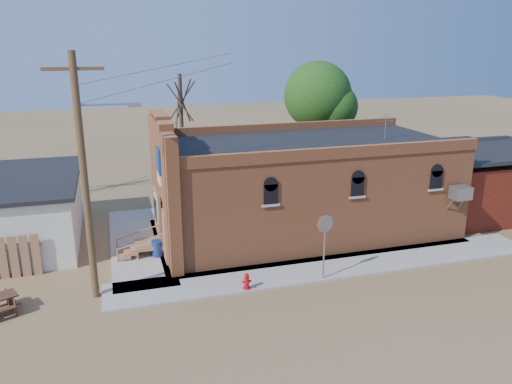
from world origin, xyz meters
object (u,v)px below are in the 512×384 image
object	(u,v)px
utility_pole	(86,175)
fire_hydrant	(247,281)
stop_sign	(325,230)
trash_barrel	(157,248)
brick_bar	(299,187)

from	to	relation	value
utility_pole	fire_hydrant	size ratio (longest dim) A/B	13.91
fire_hydrant	stop_sign	xyz separation A→B (m)	(3.21, 0.00, 1.77)
stop_sign	trash_barrel	world-z (taller)	stop_sign
brick_bar	trash_barrel	bearing A→B (deg)	-169.32
brick_bar	fire_hydrant	world-z (taller)	brick_bar
trash_barrel	stop_sign	bearing A→B (deg)	-33.71
brick_bar	fire_hydrant	xyz separation A→B (m)	(-4.25, -5.50, -1.94)
fire_hydrant	trash_barrel	xyz separation A→B (m)	(-2.98, 4.13, 0.05)
utility_pole	stop_sign	xyz separation A→B (m)	(8.75, -1.20, -2.61)
fire_hydrant	trash_barrel	size ratio (longest dim) A/B	0.88
fire_hydrant	stop_sign	size ratio (longest dim) A/B	0.24
utility_pole	trash_barrel	world-z (taller)	utility_pole
brick_bar	utility_pole	distance (m)	10.96
utility_pole	trash_barrel	distance (m)	5.82
trash_barrel	fire_hydrant	bearing A→B (deg)	-54.21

